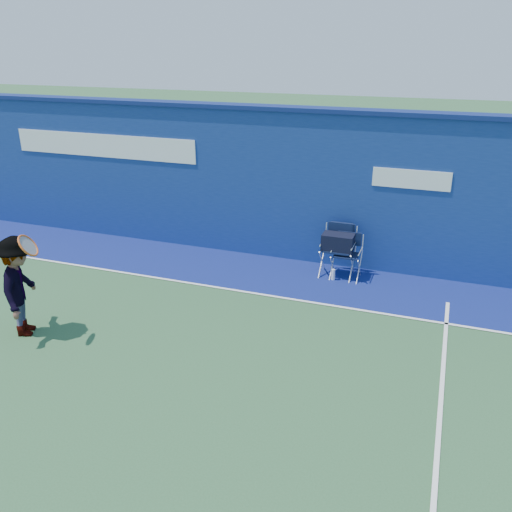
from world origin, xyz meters
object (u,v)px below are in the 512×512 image
(directors_chair_left, at_px, (338,255))
(directors_chair_right, at_px, (346,265))
(tennis_player, at_px, (20,286))
(water_bottle, at_px, (333,275))

(directors_chair_left, xyz_separation_m, directors_chair_right, (0.18, -0.04, -0.16))
(directors_chair_right, bearing_deg, tennis_player, -138.51)
(directors_chair_right, bearing_deg, water_bottle, -135.06)
(directors_chair_right, relative_size, water_bottle, 3.93)
(directors_chair_right, relative_size, tennis_player, 0.50)
(directors_chair_right, xyz_separation_m, water_bottle, (-0.19, -0.19, -0.16))
(water_bottle, bearing_deg, directors_chair_right, 44.94)
(directors_chair_right, xyz_separation_m, tennis_player, (-4.27, -3.78, 0.53))
(water_bottle, bearing_deg, directors_chair_left, 86.18)
(water_bottle, xyz_separation_m, tennis_player, (-4.08, -3.58, 0.69))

